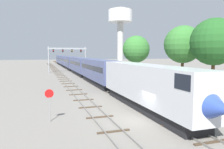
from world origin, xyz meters
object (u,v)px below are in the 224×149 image
passenger_train (74,64)px  water_tower (120,19)px  trackside_tree_mid (214,42)px  stop_sign (49,101)px  trackside_tree_left (136,49)px  trackside_tree_right (183,45)px  signal_gantry (67,54)px

passenger_train → water_tower: 32.14m
water_tower → trackside_tree_mid: 60.28m
stop_sign → water_tower: bearing=64.9°
trackside_tree_left → trackside_tree_right: size_ratio=0.89×
trackside_tree_mid → passenger_train: bearing=110.8°
stop_sign → passenger_train: bearing=79.2°
signal_gantry → trackside_tree_right: size_ratio=1.05×
water_tower → trackside_tree_right: bearing=-96.2°
signal_gantry → stop_sign: 51.72m
signal_gantry → trackside_tree_left: (13.81, -21.78, 1.04)m
stop_sign → trackside_tree_mid: size_ratio=0.25×
trackside_tree_left → trackside_tree_mid: (4.86, -19.82, 0.88)m
signal_gantry → trackside_tree_right: trackside_tree_right is taller
water_tower → trackside_tree_mid: water_tower is taller
stop_sign → trackside_tree_right: 32.27m
passenger_train → trackside_tree_left: (11.56, -23.32, 4.35)m
trackside_tree_left → water_tower: bearing=75.1°
passenger_train → signal_gantry: 4.29m
passenger_train → water_tower: size_ratio=4.81×
signal_gantry → trackside_tree_mid: size_ratio=1.03×
stop_sign → trackside_tree_right: trackside_tree_right is taller
trackside_tree_left → stop_sign: bearing=-126.4°
trackside_tree_right → passenger_train: bearing=115.2°
trackside_tree_left → trackside_tree_right: 12.62m
water_tower → trackside_tree_left: (-10.39, -38.93, -13.17)m
signal_gantry → trackside_tree_mid: trackside_tree_mid is taller
passenger_train → trackside_tree_mid: trackside_tree_mid is taller
trackside_tree_right → signal_gantry: bearing=119.2°
stop_sign → trackside_tree_right: size_ratio=0.25×
signal_gantry → stop_sign: signal_gantry is taller
trackside_tree_mid → trackside_tree_right: 8.20m
signal_gantry → stop_sign: (-7.75, -50.98, -4.05)m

